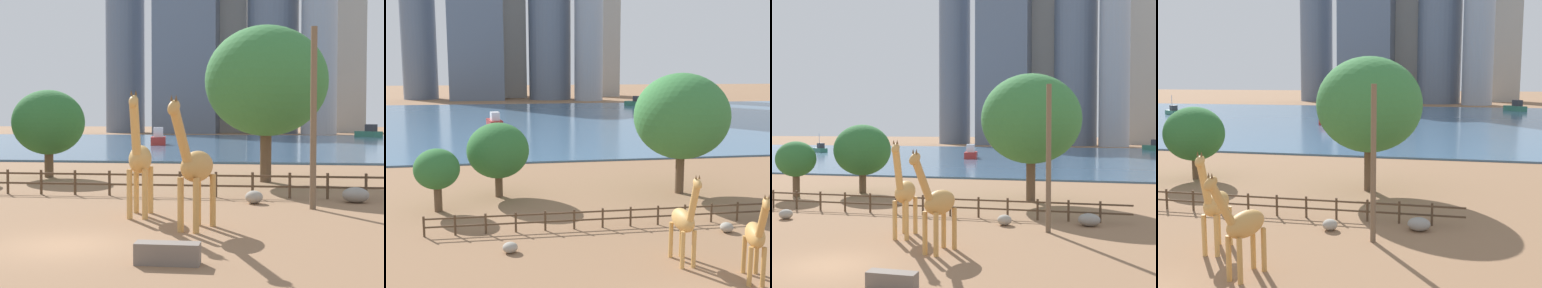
# 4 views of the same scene
# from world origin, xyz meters

# --- Properties ---
(ground_plane) EXTENTS (400.00, 400.00, 0.00)m
(ground_plane) POSITION_xyz_m (0.00, 80.00, 0.00)
(ground_plane) COLOR #8C6647
(harbor_water) EXTENTS (180.00, 86.00, 0.20)m
(harbor_water) POSITION_xyz_m (0.00, 77.00, 0.10)
(harbor_water) COLOR #476B8C
(harbor_water) RESTS_ON ground
(giraffe_tall) EXTENTS (0.99, 3.05, 5.11)m
(giraffe_tall) POSITION_xyz_m (1.16, 5.67, 2.36)
(giraffe_tall) COLOR tan
(giraffe_tall) RESTS_ON ground
(giraffe_companion) EXTENTS (1.59, 3.39, 4.80)m
(giraffe_companion) POSITION_xyz_m (3.75, 3.09, 2.29)
(giraffe_companion) COLOR #C18C47
(giraffe_companion) RESTS_ON ground
(utility_pole) EXTENTS (0.28, 0.28, 8.04)m
(utility_pole) POSITION_xyz_m (8.33, 8.62, 4.02)
(utility_pole) COLOR brown
(utility_pole) RESTS_ON ground
(boulder_near_fence) EXTENTS (0.84, 0.82, 0.62)m
(boulder_near_fence) POSITION_xyz_m (5.72, 9.97, 0.31)
(boulder_near_fence) COLOR gray
(boulder_near_fence) RESTS_ON ground
(boulder_by_pole) EXTENTS (1.27, 0.99, 0.74)m
(boulder_by_pole) POSITION_xyz_m (10.52, 10.89, 0.37)
(boulder_by_pole) COLOR gray
(boulder_by_pole) RESTS_ON ground
(enclosure_fence) EXTENTS (26.12, 0.14, 1.30)m
(enclosure_fence) POSITION_xyz_m (-0.42, 12.00, 0.76)
(enclosure_fence) COLOR #4C3826
(enclosure_fence) RESTS_ON ground
(tree_left_large) EXTENTS (7.73, 7.73, 9.86)m
(tree_left_large) POSITION_xyz_m (6.22, 19.65, 6.37)
(tree_left_large) COLOR brown
(tree_left_large) RESTS_ON ground
(tree_center_broad) EXTENTS (4.92, 4.92, 5.98)m
(tree_center_broad) POSITION_xyz_m (-8.51, 20.80, 3.75)
(tree_center_broad) COLOR brown
(tree_center_broad) RESTS_ON ground
(boat_ferry) EXTENTS (5.15, 6.25, 2.66)m
(boat_ferry) POSITION_xyz_m (27.19, 107.60, 1.10)
(boat_ferry) COLOR #337259
(boat_ferry) RESTS_ON harbor_water
(boat_sailboat) EXTENTS (4.80, 4.22, 4.26)m
(boat_sailboat) POSITION_xyz_m (-47.58, 79.83, 0.92)
(boat_sailboat) COLOR #337259
(boat_sailboat) RESTS_ON harbor_water
(boat_tug) EXTENTS (3.02, 6.07, 2.56)m
(boat_tug) POSITION_xyz_m (-9.54, 66.93, 1.07)
(boat_tug) COLOR #B22D28
(boat_tug) RESTS_ON harbor_water
(skyline_block_central) EXTENTS (9.06, 9.06, 52.46)m
(skyline_block_central) POSITION_xyz_m (19.26, 135.33, 26.23)
(skyline_block_central) COLOR #939EAD
(skyline_block_central) RESTS_ON ground
(skyline_block_left) EXTENTS (11.22, 11.22, 62.30)m
(skyline_block_left) POSITION_xyz_m (-34.83, 149.83, 31.15)
(skyline_block_left) COLOR slate
(skyline_block_left) RESTS_ON ground
(skyline_tower_short) EXTENTS (10.05, 10.18, 53.49)m
(skyline_tower_short) POSITION_xyz_m (28.89, 158.23, 26.75)
(skyline_tower_short) COLOR #ADA89E
(skyline_tower_short) RESTS_ON ground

